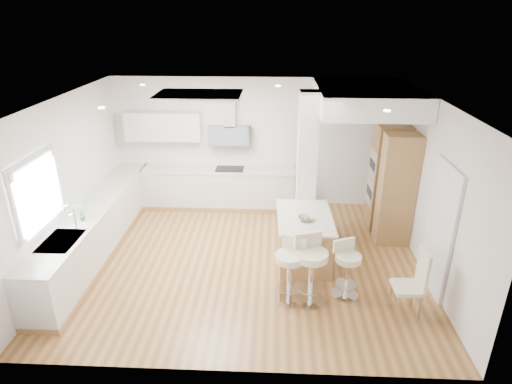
# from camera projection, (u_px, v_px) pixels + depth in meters

# --- Properties ---
(ground) EXTENTS (6.00, 6.00, 0.00)m
(ground) POSITION_uv_depth(u_px,v_px,m) (246.00, 261.00, 7.52)
(ground) COLOR #9D6C3A
(ground) RESTS_ON ground
(ceiling) EXTENTS (6.00, 5.00, 0.02)m
(ceiling) POSITION_uv_depth(u_px,v_px,m) (246.00, 261.00, 7.52)
(ceiling) COLOR white
(ceiling) RESTS_ON ground
(wall_back) EXTENTS (6.00, 0.04, 2.80)m
(wall_back) POSITION_uv_depth(u_px,v_px,m) (254.00, 143.00, 9.26)
(wall_back) COLOR silver
(wall_back) RESTS_ON ground
(wall_left) EXTENTS (0.04, 5.00, 2.80)m
(wall_left) POSITION_uv_depth(u_px,v_px,m) (66.00, 184.00, 7.10)
(wall_left) COLOR silver
(wall_left) RESTS_ON ground
(wall_right) EXTENTS (0.04, 5.00, 2.80)m
(wall_right) POSITION_uv_depth(u_px,v_px,m) (432.00, 191.00, 6.84)
(wall_right) COLOR silver
(wall_right) RESTS_ON ground
(skylight) EXTENTS (4.10, 2.10, 0.06)m
(skylight) POSITION_uv_depth(u_px,v_px,m) (199.00, 95.00, 7.01)
(skylight) COLOR silver
(skylight) RESTS_ON ground
(window_left) EXTENTS (0.06, 1.28, 1.07)m
(window_left) POSITION_uv_depth(u_px,v_px,m) (37.00, 189.00, 6.15)
(window_left) COLOR silver
(window_left) RESTS_ON ground
(doorway_right) EXTENTS (0.05, 1.00, 2.10)m
(doorway_right) POSITION_uv_depth(u_px,v_px,m) (440.00, 230.00, 6.44)
(doorway_right) COLOR #464037
(doorway_right) RESTS_ON ground
(counter_left) EXTENTS (0.63, 4.50, 1.35)m
(counter_left) POSITION_uv_depth(u_px,v_px,m) (97.00, 228.00, 7.67)
(counter_left) COLOR #A27845
(counter_left) RESTS_ON ground
(counter_back) EXTENTS (3.62, 0.63, 2.50)m
(counter_back) POSITION_uv_depth(u_px,v_px,m) (211.00, 177.00, 9.33)
(counter_back) COLOR #A27845
(counter_back) RESTS_ON ground
(pillar) EXTENTS (0.35, 0.35, 2.80)m
(pillar) POSITION_uv_depth(u_px,v_px,m) (307.00, 168.00, 7.79)
(pillar) COLOR silver
(pillar) RESTS_ON ground
(soffit) EXTENTS (1.78, 2.20, 0.40)m
(soffit) POSITION_uv_depth(u_px,v_px,m) (367.00, 98.00, 7.69)
(soffit) COLOR white
(soffit) RESTS_ON ground
(oven_column) EXTENTS (0.63, 1.21, 2.10)m
(oven_column) POSITION_uv_depth(u_px,v_px,m) (391.00, 182.00, 8.12)
(oven_column) COLOR #A27845
(oven_column) RESTS_ON ground
(peninsula) EXTENTS (0.96, 1.42, 0.91)m
(peninsula) POSITION_uv_depth(u_px,v_px,m) (304.00, 238.00, 7.39)
(peninsula) COLOR #A27845
(peninsula) RESTS_ON ground
(bar_stool_a) EXTENTS (0.60, 0.60, 1.02)m
(bar_stool_a) POSITION_uv_depth(u_px,v_px,m) (290.00, 267.00, 6.30)
(bar_stool_a) COLOR silver
(bar_stool_a) RESTS_ON ground
(bar_stool_b) EXTENTS (0.62, 0.62, 1.09)m
(bar_stool_b) POSITION_uv_depth(u_px,v_px,m) (311.00, 266.00, 6.26)
(bar_stool_b) COLOR silver
(bar_stool_b) RESTS_ON ground
(bar_stool_c) EXTENTS (0.54, 0.54, 0.91)m
(bar_stool_c) POSITION_uv_depth(u_px,v_px,m) (347.00, 266.00, 6.42)
(bar_stool_c) COLOR silver
(bar_stool_c) RESTS_ON ground
(dining_chair) EXTENTS (0.42, 0.42, 1.04)m
(dining_chair) POSITION_uv_depth(u_px,v_px,m) (415.00, 280.00, 6.04)
(dining_chair) COLOR beige
(dining_chair) RESTS_ON ground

